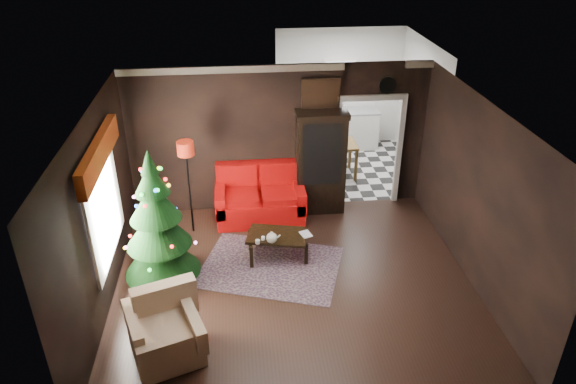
{
  "coord_description": "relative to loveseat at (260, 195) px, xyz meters",
  "views": [
    {
      "loc": [
        -0.78,
        -6.52,
        5.18
      ],
      "look_at": [
        0.0,
        0.9,
        1.15
      ],
      "focal_mm": 32.99,
      "sensor_mm": 36.0,
      "label": 1
    }
  ],
  "objects": [
    {
      "name": "floor",
      "position": [
        0.4,
        -2.05,
        -0.5
      ],
      "size": [
        5.5,
        5.5,
        0.0
      ],
      "primitive_type": "plane",
      "color": "black",
      "rests_on": "ground"
    },
    {
      "name": "wall_right",
      "position": [
        3.15,
        -2.05,
        0.9
      ],
      "size": [
        0.0,
        5.5,
        5.5
      ],
      "primitive_type": "plane",
      "rotation": [
        1.57,
        0.0,
        -1.57
      ],
      "color": "black",
      "rests_on": "ground"
    },
    {
      "name": "kitchen_counter",
      "position": [
        2.1,
        3.15,
        -0.05
      ],
      "size": [
        1.8,
        0.6,
        0.9
      ],
      "primitive_type": "cube",
      "color": "silver",
      "rests_on": "ground"
    },
    {
      "name": "wall_back",
      "position": [
        0.4,
        0.45,
        0.9
      ],
      "size": [
        5.5,
        0.0,
        5.5
      ],
      "primitive_type": "plane",
      "rotation": [
        1.57,
        0.0,
        0.0
      ],
      "color": "black",
      "rests_on": "ground"
    },
    {
      "name": "curio_cabinet",
      "position": [
        1.15,
        0.22,
        0.45
      ],
      "size": [
        0.9,
        0.45,
        1.9
      ],
      "primitive_type": null,
      "color": "black",
      "rests_on": "ground"
    },
    {
      "name": "floor_lamp",
      "position": [
        -1.24,
        -0.32,
        0.33
      ],
      "size": [
        0.4,
        0.4,
        1.84
      ],
      "primitive_type": null,
      "rotation": [
        0.0,
        0.0,
        -0.36
      ],
      "color": "black",
      "rests_on": "ground"
    },
    {
      "name": "coffee_table",
      "position": [
        0.21,
        -1.29,
        -0.27
      ],
      "size": [
        1.07,
        0.78,
        0.43
      ],
      "primitive_type": null,
      "rotation": [
        0.0,
        0.0,
        -0.23
      ],
      "color": "black",
      "rests_on": "rug"
    },
    {
      "name": "valance",
      "position": [
        -2.23,
        -1.85,
        1.77
      ],
      "size": [
        0.12,
        2.1,
        0.35
      ],
      "primitive_type": "cube",
      "color": "maroon",
      "rests_on": "wall_left"
    },
    {
      "name": "wall_front",
      "position": [
        0.4,
        -4.55,
        0.9
      ],
      "size": [
        5.5,
        0.0,
        5.5
      ],
      "primitive_type": "plane",
      "rotation": [
        -1.57,
        0.0,
        0.0
      ],
      "color": "black",
      "rests_on": "ground"
    },
    {
      "name": "kitchen_table",
      "position": [
        1.8,
        1.65,
        -0.12
      ],
      "size": [
        0.7,
        0.7,
        0.75
      ],
      "primitive_type": null,
      "color": "brown",
      "rests_on": "ground"
    },
    {
      "name": "kitchen_floor",
      "position": [
        2.1,
        1.95,
        -0.5
      ],
      "size": [
        3.0,
        3.0,
        0.0
      ],
      "primitive_type": "plane",
      "color": "silver",
      "rests_on": "ground"
    },
    {
      "name": "left_window",
      "position": [
        -2.31,
        -1.85,
        0.95
      ],
      "size": [
        0.05,
        1.6,
        1.4
      ],
      "primitive_type": "cube",
      "color": "white",
      "rests_on": "wall_left"
    },
    {
      "name": "cup_b",
      "position": [
        -0.13,
        -1.52,
        -0.02
      ],
      "size": [
        0.08,
        0.08,
        0.06
      ],
      "primitive_type": "cylinder",
      "rotation": [
        0.0,
        0.0,
        0.06
      ],
      "color": "silver",
      "rests_on": "coffee_table"
    },
    {
      "name": "ceiling",
      "position": [
        0.4,
        -2.05,
        2.3
      ],
      "size": [
        5.5,
        5.5,
        0.0
      ],
      "primitive_type": "plane",
      "rotation": [
        3.14,
        0.0,
        0.0
      ],
      "color": "white",
      "rests_on": "ground"
    },
    {
      "name": "wall_left",
      "position": [
        -2.35,
        -2.05,
        0.9
      ],
      "size": [
        0.0,
        5.5,
        5.5
      ],
      "primitive_type": "plane",
      "rotation": [
        1.57,
        0.0,
        1.57
      ],
      "color": "black",
      "rests_on": "ground"
    },
    {
      "name": "teapot",
      "position": [
        0.1,
        -1.52,
        0.04
      ],
      "size": [
        0.25,
        0.25,
        0.19
      ],
      "primitive_type": null,
      "rotation": [
        0.0,
        0.0,
        0.29
      ],
      "color": "beige",
      "rests_on": "coffee_table"
    },
    {
      "name": "kitchen_window",
      "position": [
        2.1,
        3.4,
        1.2
      ],
      "size": [
        0.7,
        0.06,
        0.7
      ],
      "primitive_type": "cube",
      "color": "white",
      "rests_on": "ground"
    },
    {
      "name": "armchair",
      "position": [
        -1.42,
        -3.35,
        -0.04
      ],
      "size": [
        1.12,
        1.12,
        0.9
      ],
      "primitive_type": null,
      "rotation": [
        0.0,
        0.0,
        0.33
      ],
      "color": "#9D885A",
      "rests_on": "ground"
    },
    {
      "name": "doorway",
      "position": [
        2.1,
        0.45,
        0.55
      ],
      "size": [
        1.1,
        0.1,
        2.1
      ],
      "primitive_type": null,
      "color": "white",
      "rests_on": "ground"
    },
    {
      "name": "cup_a",
      "position": [
        -0.03,
        -1.42,
        -0.03
      ],
      "size": [
        0.07,
        0.07,
        0.05
      ],
      "primitive_type": "cylinder",
      "rotation": [
        0.0,
        0.0,
        0.15
      ],
      "color": "white",
      "rests_on": "coffee_table"
    },
    {
      "name": "christmas_tree",
      "position": [
        -1.62,
        -1.73,
        0.55
      ],
      "size": [
        1.54,
        1.54,
        2.22
      ],
      "primitive_type": null,
      "rotation": [
        0.0,
        0.0,
        -0.43
      ],
      "color": "black",
      "rests_on": "ground"
    },
    {
      "name": "wall_clock",
      "position": [
        2.35,
        0.4,
        1.88
      ],
      "size": [
        0.32,
        0.32,
        0.06
      ],
      "primitive_type": "cylinder",
      "color": "white",
      "rests_on": "wall_back"
    },
    {
      "name": "rug",
      "position": [
        0.07,
        -1.57,
        -0.49
      ],
      "size": [
        2.57,
        2.19,
        0.01
      ],
      "primitive_type": "cube",
      "rotation": [
        0.0,
        0.0,
        -0.32
      ],
      "color": "#32292E",
      "rests_on": "ground"
    },
    {
      "name": "painting",
      "position": [
        1.15,
        0.41,
        1.75
      ],
      "size": [
        0.62,
        0.05,
        0.52
      ],
      "primitive_type": "cube",
      "color": "#AD7D50",
      "rests_on": "wall_back"
    },
    {
      "name": "loveseat",
      "position": [
        0.0,
        0.0,
        0.0
      ],
      "size": [
        1.7,
        0.9,
        1.0
      ],
      "primitive_type": null,
      "color": "maroon",
      "rests_on": "ground"
    },
    {
      "name": "book",
      "position": [
        0.6,
        -1.38,
        0.06
      ],
      "size": [
        0.16,
        0.06,
        0.22
      ],
      "primitive_type": "imported",
      "rotation": [
        0.0,
        0.0,
        0.31
      ],
      "color": "tan",
      "rests_on": "coffee_table"
    }
  ]
}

